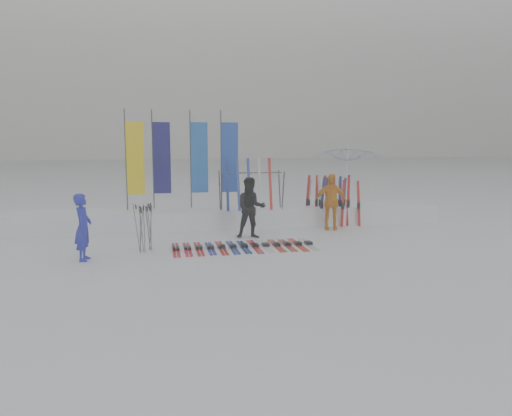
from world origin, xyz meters
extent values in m
plane|color=white|center=(0.00, 0.00, 0.00)|extent=(120.00, 120.00, 0.00)
cube|color=white|center=(0.00, 4.60, 0.30)|extent=(14.00, 1.60, 0.60)
imported|color=#1D25AD|center=(-4.17, 0.58, 0.80)|extent=(0.42, 0.61, 1.60)
imported|color=black|center=(0.22, 2.46, 0.88)|extent=(0.91, 0.74, 1.76)
imported|color=orange|center=(2.96, 3.32, 0.89)|extent=(1.11, 0.67, 1.77)
imported|color=white|center=(4.65, 6.23, 1.32)|extent=(2.93, 2.99, 2.64)
cube|color=red|center=(-1.99, 1.25, 0.04)|extent=(0.17, 1.70, 0.07)
cube|color=red|center=(-1.69, 1.25, 0.04)|extent=(0.17, 1.66, 0.07)
cube|color=red|center=(-1.39, 1.25, 0.04)|extent=(0.17, 1.65, 0.07)
cube|color=navy|center=(-1.10, 1.25, 0.04)|extent=(0.17, 1.56, 0.07)
cube|color=red|center=(-0.80, 1.25, 0.04)|extent=(0.17, 1.68, 0.07)
cube|color=navy|center=(-0.50, 1.25, 0.04)|extent=(0.17, 1.64, 0.07)
cube|color=navy|center=(-0.20, 1.25, 0.04)|extent=(0.17, 1.60, 0.07)
cube|color=red|center=(0.10, 1.25, 0.04)|extent=(0.17, 1.69, 0.07)
cube|color=silver|center=(0.40, 1.25, 0.04)|extent=(0.17, 1.63, 0.07)
cube|color=#AC230D|center=(0.70, 1.25, 0.04)|extent=(0.17, 1.59, 0.07)
cube|color=#AE210D|center=(0.99, 1.25, 0.04)|extent=(0.17, 1.56, 0.07)
cube|color=red|center=(1.29, 1.25, 0.04)|extent=(0.17, 1.69, 0.07)
cube|color=silver|center=(1.59, 1.25, 0.04)|extent=(0.17, 1.58, 0.07)
cylinder|color=#595B60|center=(-2.96, 1.20, 0.63)|extent=(0.16, 0.05, 1.25)
cylinder|color=#595B60|center=(-2.87, 1.23, 0.58)|extent=(0.05, 0.07, 1.17)
cylinder|color=#595B60|center=(-2.78, 1.15, 0.61)|extent=(0.03, 0.13, 1.22)
cylinder|color=#595B60|center=(-2.65, 1.31, 0.63)|extent=(0.10, 0.05, 1.25)
cylinder|color=#595B60|center=(-2.62, 1.47, 0.58)|extent=(0.11, 0.07, 1.16)
cylinder|color=#595B60|center=(-2.84, 1.14, 0.60)|extent=(0.13, 0.02, 1.20)
cylinder|color=#595B60|center=(-2.84, 1.16, 0.58)|extent=(0.07, 0.15, 1.15)
cylinder|color=#595B60|center=(-2.61, 1.54, 0.62)|extent=(0.05, 0.11, 1.24)
cylinder|color=#595B60|center=(-2.69, 1.57, 0.57)|extent=(0.11, 0.09, 1.14)
cylinder|color=#595B60|center=(-2.88, 1.23, 0.60)|extent=(0.03, 0.12, 1.20)
cylinder|color=#595B60|center=(-2.68, 1.42, 0.58)|extent=(0.09, 0.05, 1.15)
cylinder|color=#383A3F|center=(-3.37, 4.71, 2.20)|extent=(0.04, 0.04, 3.20)
cube|color=yellow|center=(-3.08, 4.71, 2.25)|extent=(0.55, 0.03, 2.30)
cylinder|color=#383A3F|center=(-2.54, 4.91, 2.20)|extent=(0.04, 0.04, 3.20)
cube|color=#0E0C5A|center=(-2.25, 4.91, 2.25)|extent=(0.55, 0.03, 2.30)
cylinder|color=#383A3F|center=(-1.33, 4.92, 2.20)|extent=(0.04, 0.04, 3.20)
cube|color=blue|center=(-1.04, 4.92, 2.25)|extent=(0.55, 0.03, 2.30)
cylinder|color=#383A3F|center=(-0.32, 4.89, 2.20)|extent=(0.04, 0.04, 3.20)
cube|color=#173FB0|center=(-0.03, 4.89, 2.25)|extent=(0.55, 0.03, 2.30)
cylinder|color=#383A3F|center=(-0.44, 3.95, 1.23)|extent=(0.04, 0.30, 1.23)
cylinder|color=#383A3F|center=(-0.44, 4.45, 1.23)|extent=(0.04, 0.30, 1.23)
cylinder|color=#383A3F|center=(1.56, 3.95, 1.23)|extent=(0.04, 0.30, 1.23)
cylinder|color=#383A3F|center=(1.56, 4.45, 1.23)|extent=(0.04, 0.30, 1.23)
cylinder|color=#383A3F|center=(0.56, 4.20, 1.78)|extent=(2.00, 0.04, 0.04)
cube|color=red|center=(3.38, 4.59, 0.75)|extent=(0.09, 0.03, 1.51)
cube|color=silver|center=(3.73, 4.63, 0.74)|extent=(0.09, 0.04, 1.47)
cube|color=navy|center=(3.59, 4.15, 0.81)|extent=(0.09, 0.03, 1.63)
cube|color=navy|center=(3.30, 4.61, 0.78)|extent=(0.09, 0.03, 1.55)
cube|color=navy|center=(3.84, 4.46, 0.77)|extent=(0.09, 0.02, 1.54)
cube|color=navy|center=(2.84, 3.83, 0.81)|extent=(0.09, 0.04, 1.62)
cube|color=red|center=(3.49, 3.65, 0.78)|extent=(0.09, 0.04, 1.55)
cube|color=silver|center=(2.85, 4.07, 0.85)|extent=(0.09, 0.04, 1.69)
cube|color=silver|center=(3.32, 4.42, 0.79)|extent=(0.09, 0.04, 1.58)
cube|color=red|center=(2.82, 4.34, 0.84)|extent=(0.09, 0.03, 1.68)
cube|color=red|center=(4.06, 3.69, 0.76)|extent=(0.09, 0.04, 1.51)
cube|color=navy|center=(3.80, 3.95, 0.84)|extent=(0.09, 0.04, 1.68)
cube|color=red|center=(2.58, 4.60, 0.82)|extent=(0.09, 0.03, 1.64)
cube|color=red|center=(3.27, 4.59, 0.82)|extent=(0.09, 0.02, 1.63)
cube|color=red|center=(3.74, 3.82, 0.83)|extent=(0.09, 0.04, 1.65)
cube|color=silver|center=(2.67, 4.73, 0.75)|extent=(0.09, 0.04, 1.50)
camera|label=1|loc=(-2.42, -11.58, 2.87)|focal=35.00mm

